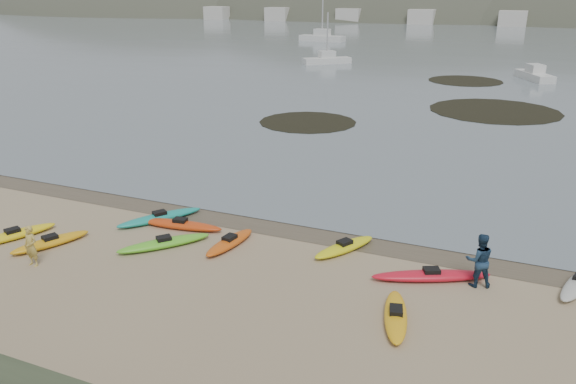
% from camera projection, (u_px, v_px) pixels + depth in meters
% --- Properties ---
extents(ground, '(600.00, 600.00, 0.00)m').
position_uv_depth(ground, '(288.00, 224.00, 24.45)').
color(ground, tan).
rests_on(ground, ground).
extents(wet_sand, '(60.00, 60.00, 0.00)m').
position_uv_depth(wet_sand, '(285.00, 227.00, 24.18)').
color(wet_sand, brown).
rests_on(wet_sand, ground).
extents(water, '(1200.00, 1200.00, 0.00)m').
position_uv_depth(water, '(520.00, 8.00, 283.78)').
color(water, slate).
rests_on(water, ground).
extents(kayaks, '(23.08, 8.17, 0.34)m').
position_uv_depth(kayaks, '(243.00, 249.00, 21.74)').
color(kayaks, '#EDA814').
rests_on(kayaks, ground).
extents(person_west, '(0.58, 0.39, 1.56)m').
position_uv_depth(person_west, '(31.00, 246.00, 20.58)').
color(person_west, '#CBB051').
rests_on(person_west, ground).
extents(person_east, '(1.13, 1.00, 1.94)m').
position_uv_depth(person_east, '(479.00, 260.00, 19.11)').
color(person_east, navy).
rests_on(person_east, ground).
extents(kelp_mats, '(21.87, 33.29, 0.04)m').
position_uv_depth(kelp_mats, '(447.00, 103.00, 49.97)').
color(kelp_mats, black).
rests_on(kelp_mats, water).
extents(moored_boats, '(92.05, 64.82, 1.23)m').
position_uv_depth(moored_boats, '(563.00, 50.00, 87.67)').
color(moored_boats, silver).
rests_on(moored_boats, ground).
extents(far_town, '(199.00, 5.00, 4.00)m').
position_uv_depth(far_town, '(525.00, 19.00, 146.90)').
color(far_town, beige).
rests_on(far_town, ground).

